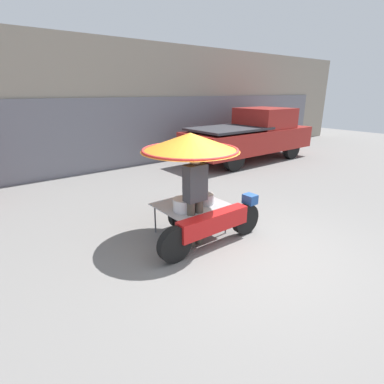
{
  "coord_description": "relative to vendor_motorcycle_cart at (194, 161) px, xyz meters",
  "views": [
    {
      "loc": [
        -3.53,
        -2.99,
        2.61
      ],
      "look_at": [
        -0.35,
        1.12,
        0.85
      ],
      "focal_mm": 28.0,
      "sensor_mm": 36.0,
      "label": 1
    }
  ],
  "objects": [
    {
      "name": "ground_plane",
      "position": [
        0.34,
        -1.07,
        -1.43
      ],
      "size": [
        36.0,
        36.0,
        0.0
      ],
      "primitive_type": "plane",
      "color": "slate"
    },
    {
      "name": "shopfront_building",
      "position": [
        0.34,
        6.69,
        0.67
      ],
      "size": [
        28.0,
        2.06,
        4.23
      ],
      "color": "gray",
      "rests_on": "ground"
    },
    {
      "name": "vendor_motorcycle_cart",
      "position": [
        0.0,
        0.0,
        0.0
      ],
      "size": [
        2.23,
        1.75,
        1.92
      ],
      "color": "black",
      "rests_on": "ground"
    },
    {
      "name": "vendor_person",
      "position": [
        -0.22,
        -0.32,
        -0.48
      ],
      "size": [
        0.38,
        0.23,
        1.69
      ],
      "color": "#4C473D",
      "rests_on": "ground"
    },
    {
      "name": "pickup_truck",
      "position": [
        5.81,
        3.77,
        -0.46
      ],
      "size": [
        5.42,
        1.99,
        1.97
      ],
      "color": "black",
      "rests_on": "ground"
    }
  ]
}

